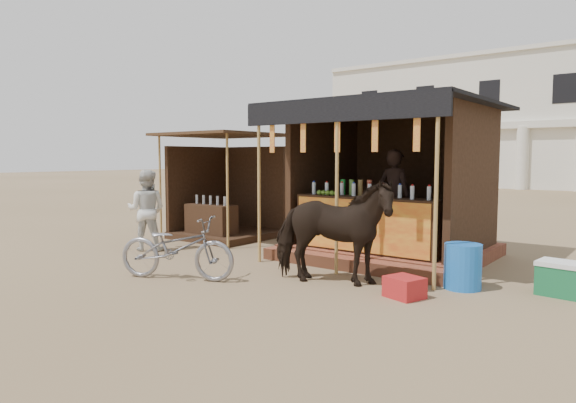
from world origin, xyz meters
The scene contains 10 objects.
ground centered at (0.00, 0.00, 0.00)m, with size 120.00×120.00×0.00m, color #846B4C.
main_stall centered at (1.00, 3.36, 1.03)m, with size 3.60×3.61×2.78m.
secondary_stall centered at (-3.17, 3.24, 0.85)m, with size 2.40×2.40×2.38m.
cow centered at (1.30, 0.94, 0.77)m, with size 0.83×1.83×1.55m, color black.
motorbike centered at (-0.74, -0.20, 0.48)m, with size 0.64×1.83×0.96m, color gray.
bystander centered at (-3.13, 1.06, 0.80)m, with size 0.78×0.61×1.60m, color silver.
blue_barrel centered at (2.89, 1.87, 0.32)m, with size 0.51×0.51×0.64m, color blue.
red_crate centered at (2.44, 0.94, 0.14)m, with size 0.44×0.39×0.28m, color #AA1C1D.
cooler centered at (4.09, 2.30, 0.23)m, with size 0.68×0.51×0.46m.
background_building centered at (-2.00, 29.94, 3.98)m, with size 26.00×7.45×8.18m.
Camera 1 is at (5.25, -5.26, 1.84)m, focal length 32.00 mm.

